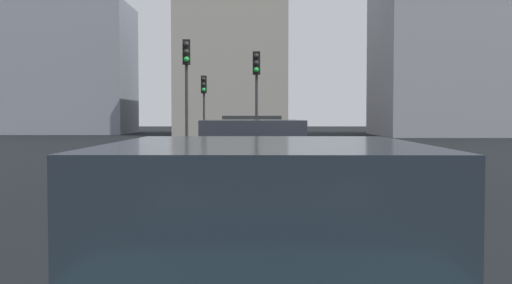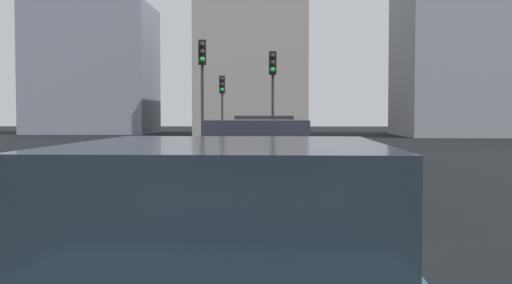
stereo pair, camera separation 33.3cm
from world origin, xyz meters
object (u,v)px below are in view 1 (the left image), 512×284
car_teal_third (264,273)px  traffic_light_near_right (187,74)px  traffic_light_near_left (204,95)px  traffic_light_far_left (256,81)px  car_yellow_lead (252,145)px  car_maroon_second (251,166)px

car_teal_third → traffic_light_near_right: bearing=8.2°
traffic_light_near_left → traffic_light_far_left: 7.94m
car_teal_third → traffic_light_near_left: 28.85m
car_yellow_lead → traffic_light_near_right: (4.98, 2.41, 2.34)m
car_maroon_second → traffic_light_near_left: 21.71m
car_teal_third → traffic_light_near_right: (19.32, 2.56, 2.39)m
car_yellow_lead → car_teal_third: car_yellow_lead is taller
traffic_light_near_right → traffic_light_far_left: 3.15m
traffic_light_far_left → car_maroon_second: bearing=4.3°
car_teal_third → traffic_light_near_right: 19.64m
traffic_light_near_right → car_teal_third: bearing=1.6°
car_maroon_second → traffic_light_near_left: traffic_light_near_left is taller
car_maroon_second → traffic_light_far_left: (14.01, -0.11, 2.20)m
traffic_light_far_left → car_teal_third: bearing=4.8°
car_maroon_second → traffic_light_near_left: size_ratio=1.31×
car_teal_third → traffic_light_near_left: (28.66, 2.70, 1.89)m
traffic_light_near_left → traffic_light_far_left: (-7.47, -2.67, 0.33)m
car_yellow_lead → traffic_light_near_left: size_ratio=1.28×
car_teal_third → traffic_light_near_left: bearing=6.0°
car_yellow_lead → traffic_light_near_left: traffic_light_near_left is taller
traffic_light_near_left → traffic_light_near_right: bearing=1.2°
car_yellow_lead → traffic_light_far_left: bearing=-0.7°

